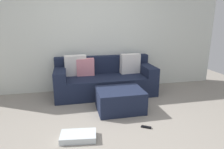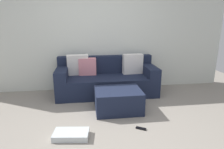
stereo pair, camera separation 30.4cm
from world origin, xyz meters
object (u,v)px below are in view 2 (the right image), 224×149
ottoman (118,100)px  couch_sectional (107,79)px  remote_near_ottoman (141,128)px  storage_bin (71,135)px

ottoman → couch_sectional: bearing=96.8°
ottoman → remote_near_ottoman: 0.76m
couch_sectional → storage_bin: (-0.69, -1.70, -0.28)m
couch_sectional → ottoman: size_ratio=2.62×
couch_sectional → ottoman: 0.93m
remote_near_ottoman → storage_bin: bearing=-143.8°
couch_sectional → remote_near_ottoman: 1.68m
couch_sectional → storage_bin: 1.85m
storage_bin → couch_sectional: bearing=68.0°
couch_sectional → ottoman: bearing=-83.2°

